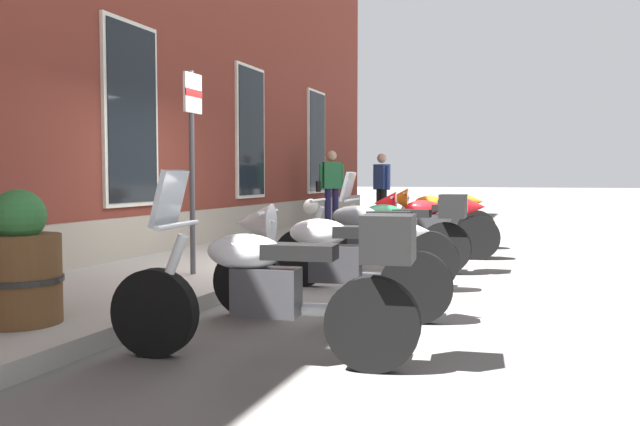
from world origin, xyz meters
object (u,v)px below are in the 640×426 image
object	(u,v)px
motorcycle_grey_naked	(363,245)
parking_sign	(192,143)
motorcycle_orange_sport	(431,216)
motorcycle_green_touring	(399,230)
motorcycle_silver_touring	(277,284)
motorcycle_white_sport	(321,256)
pedestrian_striped_shirt	(331,184)
barrel_planter	(20,267)
pedestrian_blue_top	(382,185)
motorcycle_red_sport	(424,222)

from	to	relation	value
motorcycle_grey_naked	parking_sign	world-z (taller)	parking_sign
motorcycle_orange_sport	parking_sign	xyz separation A→B (m)	(-4.94, 1.88, 1.06)
motorcycle_orange_sport	parking_sign	size ratio (longest dim) A/B	0.91
motorcycle_green_touring	motorcycle_grey_naked	bearing A→B (deg)	175.33
motorcycle_silver_touring	motorcycle_grey_naked	bearing A→B (deg)	4.65
motorcycle_white_sport	pedestrian_striped_shirt	xyz separation A→B (m)	(8.53, 2.67, 0.54)
motorcycle_orange_sport	parking_sign	bearing A→B (deg)	159.17
motorcycle_white_sport	motorcycle_green_touring	distance (m)	3.02
motorcycle_silver_touring	barrel_planter	size ratio (longest dim) A/B	2.12
pedestrian_blue_top	parking_sign	world-z (taller)	parking_sign
motorcycle_white_sport	pedestrian_blue_top	size ratio (longest dim) A/B	1.29
motorcycle_silver_touring	barrel_planter	distance (m)	2.05
motorcycle_silver_touring	motorcycle_green_touring	world-z (taller)	motorcycle_green_touring
pedestrian_blue_top	motorcycle_silver_touring	bearing A→B (deg)	-169.97
motorcycle_orange_sport	motorcycle_green_touring	bearing A→B (deg)	-178.57
pedestrian_striped_shirt	parking_sign	distance (m)	7.47
motorcycle_red_sport	motorcycle_silver_touring	bearing A→B (deg)	-179.26
motorcycle_red_sport	motorcycle_orange_sport	bearing A→B (deg)	5.15
motorcycle_silver_touring	motorcycle_grey_naked	xyz separation A→B (m)	(3.06, 0.25, -0.05)
motorcycle_red_sport	motorcycle_grey_naked	bearing A→B (deg)	176.65
motorcycle_silver_touring	barrel_planter	xyz separation A→B (m)	(-0.09, 2.05, 0.04)
pedestrian_striped_shirt	pedestrian_blue_top	world-z (taller)	pedestrian_striped_shirt
motorcycle_green_touring	barrel_planter	size ratio (longest dim) A/B	2.06
pedestrian_striped_shirt	barrel_planter	bearing A→B (deg)	-175.41
motorcycle_silver_touring	motorcycle_green_touring	size ratio (longest dim) A/B	1.03
motorcycle_silver_touring	motorcycle_orange_sport	xyz separation A→B (m)	(7.48, 0.21, 0.02)
motorcycle_green_touring	parking_sign	xyz separation A→B (m)	(-1.90, 1.95, 1.08)
motorcycle_grey_naked	motorcycle_green_touring	size ratio (longest dim) A/B	1.00
parking_sign	pedestrian_blue_top	bearing A→B (deg)	-1.08
motorcycle_red_sport	motorcycle_orange_sport	distance (m)	1.50
motorcycle_green_touring	motorcycle_white_sport	bearing A→B (deg)	179.09
motorcycle_grey_naked	motorcycle_silver_touring	bearing A→B (deg)	-175.35
motorcycle_green_touring	motorcycle_red_sport	distance (m)	1.55
motorcycle_orange_sport	motorcycle_grey_naked	bearing A→B (deg)	179.51
motorcycle_white_sport	motorcycle_orange_sport	bearing A→B (deg)	0.26
parking_sign	pedestrian_striped_shirt	bearing A→B (deg)	5.88
motorcycle_white_sport	motorcycle_grey_naked	distance (m)	1.64
motorcycle_silver_touring	motorcycle_grey_naked	size ratio (longest dim) A/B	1.03
motorcycle_red_sport	barrel_planter	bearing A→B (deg)	162.07
motorcycle_red_sport	pedestrian_blue_top	bearing A→B (deg)	20.64
motorcycle_grey_naked	motorcycle_green_touring	world-z (taller)	motorcycle_green_touring
pedestrian_striped_shirt	barrel_planter	xyz separation A→B (m)	(-10.05, -0.81, -0.51)
barrel_planter	motorcycle_grey_naked	bearing A→B (deg)	-29.68
motorcycle_grey_naked	motorcycle_orange_sport	bearing A→B (deg)	-0.49
motorcycle_silver_touring	pedestrian_striped_shirt	distance (m)	10.37
motorcycle_orange_sport	barrel_planter	bearing A→B (deg)	166.38
motorcycle_silver_touring	motorcycle_white_sport	size ratio (longest dim) A/B	1.01
motorcycle_white_sport	motorcycle_grey_naked	size ratio (longest dim) A/B	1.02
motorcycle_orange_sport	motorcycle_white_sport	bearing A→B (deg)	-179.74
motorcycle_orange_sport	pedestrian_striped_shirt	xyz separation A→B (m)	(2.48, 2.64, 0.53)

